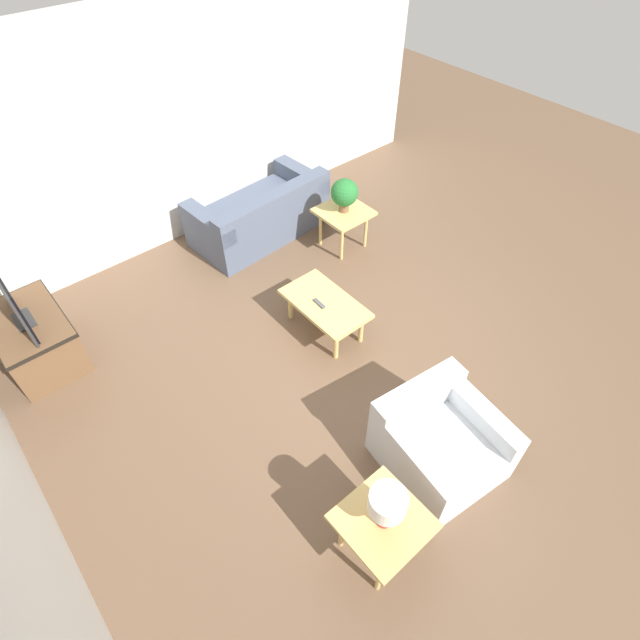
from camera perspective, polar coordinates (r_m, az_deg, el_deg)
The scene contains 12 objects.
ground_plane at distance 5.15m, azimuth 4.54°, elevation -4.26°, with size 14.00×14.00×0.00m, color brown.
wall_right at distance 6.36m, azimuth -15.29°, elevation 20.65°, with size 0.12×7.20×2.70m.
sofa at distance 6.54m, azimuth -6.79°, elevation 11.80°, with size 0.99×1.76×0.72m.
armchair at distance 4.38m, azimuth 13.35°, elevation -13.32°, with size 1.00×0.97×0.69m.
coffee_table at distance 5.14m, azimuth 0.57°, elevation 1.65°, with size 0.93×0.53×0.40m.
side_table_plant at distance 6.21m, azimuth 2.71°, elevation 11.84°, with size 0.59×0.59×0.52m.
side_table_lamp at distance 3.82m, azimuth 7.17°, elevation -22.15°, with size 0.59×0.59×0.52m.
tv_stand_chest at distance 5.66m, azimuth -29.76°, elevation -1.81°, with size 0.99×0.65×0.54m.
television at distance 5.32m, azimuth -31.96°, elevation 2.14°, with size 0.86×0.16×0.61m.
potted_plant at distance 6.03m, azimuth 2.81°, elevation 14.27°, with size 0.33×0.33×0.41m.
table_lamp at distance 3.52m, azimuth 7.69°, elevation -20.22°, with size 0.26×0.26×0.38m.
remote_control at distance 5.08m, azimuth -0.10°, elevation 1.90°, with size 0.16×0.05×0.02m.
Camera 1 is at (-2.21, 2.40, 3.99)m, focal length 28.00 mm.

